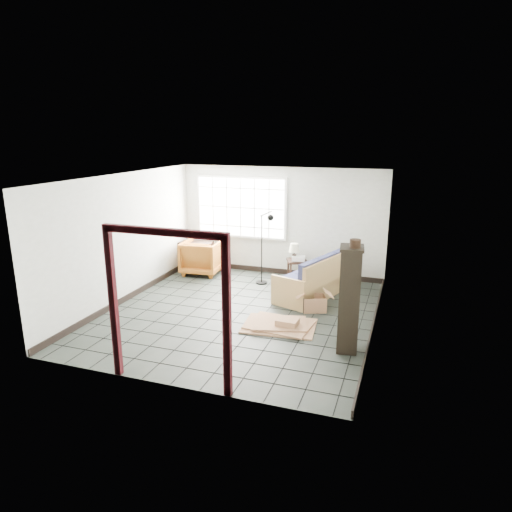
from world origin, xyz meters
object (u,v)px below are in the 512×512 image
at_px(armchair, 202,255).
at_px(tall_shelf, 349,299).
at_px(futon_sofa, 317,280).
at_px(side_table, 297,263).

relative_size(armchair, tall_shelf, 0.54).
xyz_separation_m(futon_sofa, tall_shelf, (0.97, -2.35, 0.53)).
distance_m(futon_sofa, tall_shelf, 2.60).
relative_size(side_table, tall_shelf, 0.34).
bearing_deg(armchair, tall_shelf, 137.99).
bearing_deg(armchair, futon_sofa, 162.90).
height_order(futon_sofa, armchair, armchair).
bearing_deg(futon_sofa, tall_shelf, -48.24).
bearing_deg(armchair, side_table, -178.23).
xyz_separation_m(futon_sofa, side_table, (-0.66, 0.92, 0.07)).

